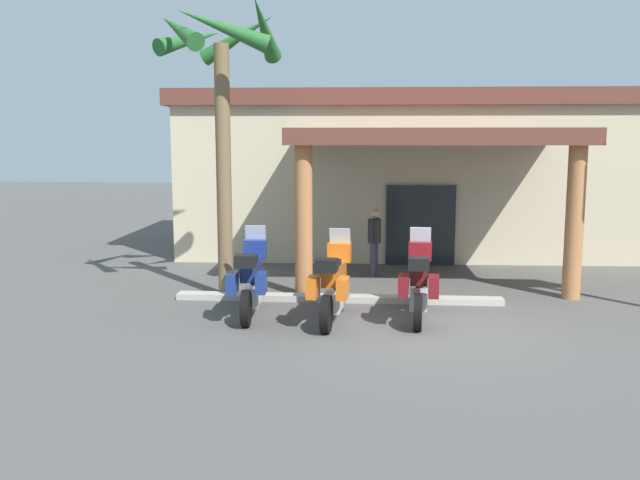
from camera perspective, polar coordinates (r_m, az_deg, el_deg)
The scene contains 8 objects.
ground_plane at distance 12.17m, azimuth 10.14°, elevation -7.41°, with size 80.00×80.00×0.00m, color #514F4C.
motel_building at distance 20.92m, azimuth 7.71°, elevation 5.72°, with size 13.76×10.65×4.60m.
motorcycle_blue at distance 12.84m, azimuth -5.79°, elevation -3.28°, with size 0.73×2.21×1.61m.
motorcycle_orange at distance 12.37m, azimuth 1.09°, elevation -3.69°, with size 0.74×2.21×1.61m.
motorcycle_maroon at distance 12.64m, azimuth 8.25°, elevation -3.51°, with size 0.73×2.21×1.61m.
pedestrian at distance 16.55m, azimuth 4.54°, elevation 0.21°, with size 0.32×0.50×1.63m.
palm_tree_roadside at distance 14.35m, azimuth -8.29°, elevation 13.36°, with size 2.54×2.70×6.08m.
curb_strip at distance 14.07m, azimuth 1.50°, elevation -4.87°, with size 6.67×0.36×0.12m, color #ADA89E.
Camera 1 is at (-1.18, -11.66, 3.28)m, focal length 38.43 mm.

